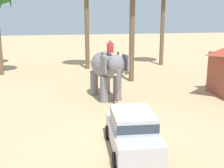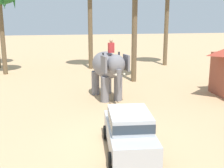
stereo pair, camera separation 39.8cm
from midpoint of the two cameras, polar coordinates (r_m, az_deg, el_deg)
ground_plane at (r=12.96m, az=1.00°, el=-11.42°), size 120.00×120.00×0.00m
car_sedan_foreground at (r=12.02m, az=2.95°, el=-8.70°), size 2.08×4.20×1.70m
elephant_with_mahout at (r=18.92m, az=-1.64°, el=3.06°), size 2.29×4.01×3.88m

